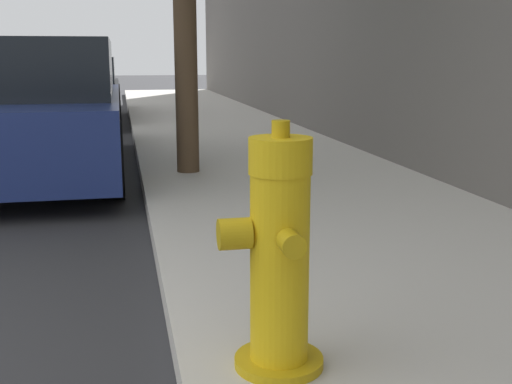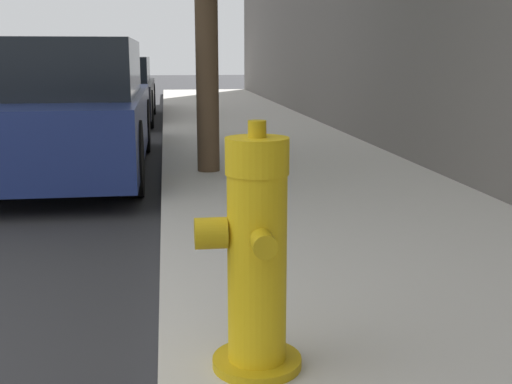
# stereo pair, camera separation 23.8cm
# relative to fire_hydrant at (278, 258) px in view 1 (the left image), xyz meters

# --- Properties ---
(fire_hydrant) EXTENTS (0.40, 0.41, 0.93)m
(fire_hydrant) POSITION_rel_fire_hydrant_xyz_m (0.00, 0.00, 0.00)
(fire_hydrant) COLOR #C39C11
(fire_hydrant) RESTS_ON sidewalk_slab
(parked_car_near) EXTENTS (1.71, 4.54, 1.46)m
(parked_car_near) POSITION_rel_fire_hydrant_xyz_m (-1.39, 5.08, 0.13)
(parked_car_near) COLOR navy
(parked_car_near) RESTS_ON ground_plane
(parked_car_mid) EXTENTS (1.77, 4.24, 1.25)m
(parked_car_mid) POSITION_rel_fire_hydrant_xyz_m (-1.42, 10.79, 0.05)
(parked_car_mid) COLOR black
(parked_car_mid) RESTS_ON ground_plane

